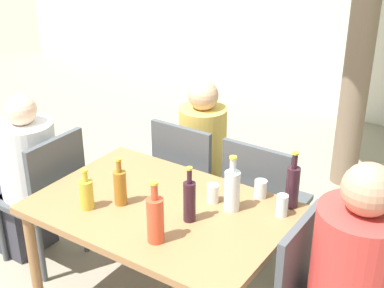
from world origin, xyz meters
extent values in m
cylinder|color=#7A6651|center=(0.33, 2.15, 1.10)|extent=(0.22, 0.22, 2.21)
cube|color=#996B42|center=(0.00, 0.00, 0.71)|extent=(1.34, 0.91, 0.04)
cylinder|color=#996B42|center=(-0.61, -0.39, 0.34)|extent=(0.06, 0.06, 0.69)
cylinder|color=#996B42|center=(-0.61, 0.39, 0.34)|extent=(0.06, 0.06, 0.69)
cylinder|color=#996B42|center=(0.61, 0.39, 0.34)|extent=(0.06, 0.06, 0.69)
cube|color=#474C51|center=(-0.99, 0.00, 0.45)|extent=(0.44, 0.44, 0.04)
cube|color=#474C51|center=(-0.79, 0.00, 0.70)|extent=(0.04, 0.44, 0.45)
cylinder|color=#474C51|center=(-1.18, 0.19, 0.22)|extent=(0.04, 0.04, 0.43)
cylinder|color=#474C51|center=(-1.18, -0.19, 0.22)|extent=(0.04, 0.04, 0.43)
cylinder|color=#474C51|center=(-0.80, 0.19, 0.22)|extent=(0.04, 0.04, 0.43)
cylinder|color=#474C51|center=(-0.80, -0.19, 0.22)|extent=(0.04, 0.04, 0.43)
cube|color=#474C51|center=(0.79, 0.00, 0.70)|extent=(0.04, 0.44, 0.45)
cube|color=#474C51|center=(-0.27, 0.77, 0.45)|extent=(0.44, 0.44, 0.04)
cube|color=#474C51|center=(-0.27, 0.57, 0.70)|extent=(0.44, 0.04, 0.45)
cylinder|color=#474C51|center=(-0.08, 0.96, 0.22)|extent=(0.04, 0.04, 0.43)
cylinder|color=#474C51|center=(-0.46, 0.96, 0.22)|extent=(0.04, 0.04, 0.43)
cylinder|color=#474C51|center=(-0.08, 0.58, 0.22)|extent=(0.04, 0.04, 0.43)
cylinder|color=#474C51|center=(-0.46, 0.58, 0.22)|extent=(0.04, 0.04, 0.43)
cube|color=#474C51|center=(0.27, 0.77, 0.45)|extent=(0.44, 0.44, 0.04)
cube|color=#474C51|center=(0.27, 0.57, 0.70)|extent=(0.44, 0.04, 0.45)
cylinder|color=#474C51|center=(0.46, 0.96, 0.22)|extent=(0.04, 0.04, 0.43)
cylinder|color=#474C51|center=(0.08, 0.96, 0.22)|extent=(0.04, 0.04, 0.43)
cylinder|color=#474C51|center=(0.46, 0.58, 0.22)|extent=(0.04, 0.04, 0.43)
cylinder|color=#474C51|center=(0.08, 0.58, 0.22)|extent=(0.04, 0.04, 0.43)
cube|color=#383842|center=(-1.25, 0.00, 0.24)|extent=(0.40, 0.33, 0.47)
cylinder|color=white|center=(-1.05, 0.00, 0.72)|extent=(0.37, 0.37, 0.49)
sphere|color=beige|center=(-1.05, 0.00, 1.05)|extent=(0.19, 0.19, 0.19)
cylinder|color=#C63833|center=(1.05, 0.00, 0.77)|extent=(0.39, 0.39, 0.59)
sphere|color=tan|center=(1.05, 0.00, 1.16)|extent=(0.22, 0.22, 0.22)
cube|color=#383842|center=(-0.27, 1.03, 0.24)|extent=(0.29, 0.40, 0.47)
cylinder|color=gold|center=(-0.27, 0.83, 0.71)|extent=(0.32, 0.32, 0.49)
sphere|color=tan|center=(-0.27, 0.83, 1.05)|extent=(0.20, 0.20, 0.20)
cylinder|color=gold|center=(-0.31, -0.23, 0.81)|extent=(0.07, 0.07, 0.16)
cylinder|color=gold|center=(-0.31, -0.23, 0.92)|extent=(0.03, 0.03, 0.06)
cylinder|color=gold|center=(-0.31, -0.23, 0.95)|extent=(0.04, 0.04, 0.01)
cylinder|color=#9E661E|center=(-0.19, -0.09, 0.82)|extent=(0.07, 0.07, 0.19)
cylinder|color=#9E661E|center=(-0.19, -0.09, 0.95)|extent=(0.03, 0.03, 0.07)
cylinder|color=gold|center=(-0.19, -0.09, 0.99)|extent=(0.03, 0.03, 0.01)
cylinder|color=#331923|center=(0.58, 0.38, 0.84)|extent=(0.07, 0.07, 0.23)
cylinder|color=#331923|center=(0.58, 0.38, 0.99)|extent=(0.03, 0.03, 0.08)
cylinder|color=gold|center=(0.58, 0.38, 1.04)|extent=(0.03, 0.03, 0.01)
cylinder|color=#331923|center=(0.20, -0.02, 0.83)|extent=(0.06, 0.06, 0.22)
cylinder|color=#331923|center=(0.20, -0.02, 0.98)|extent=(0.03, 0.03, 0.08)
cylinder|color=gold|center=(0.20, -0.02, 1.02)|extent=(0.03, 0.03, 0.01)
cylinder|color=#DB4C2D|center=(0.17, -0.26, 0.84)|extent=(0.08, 0.08, 0.23)
cylinder|color=#DB4C2D|center=(0.17, -0.26, 1.00)|extent=(0.03, 0.03, 0.08)
cylinder|color=gold|center=(0.17, -0.26, 1.04)|extent=(0.04, 0.04, 0.01)
cylinder|color=silver|center=(0.33, 0.18, 0.84)|extent=(0.08, 0.08, 0.22)
cylinder|color=silver|center=(0.33, 0.18, 0.98)|extent=(0.03, 0.03, 0.08)
cylinder|color=gold|center=(0.33, 0.18, 1.03)|extent=(0.04, 0.04, 0.01)
cylinder|color=silver|center=(0.40, 0.38, 0.78)|extent=(0.07, 0.07, 0.10)
cylinder|color=silver|center=(0.21, 0.19, 0.78)|extent=(0.06, 0.06, 0.10)
cylinder|color=white|center=(0.57, 0.28, 0.78)|extent=(0.06, 0.06, 0.12)
camera|label=1|loc=(1.49, -1.94, 2.23)|focal=50.00mm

